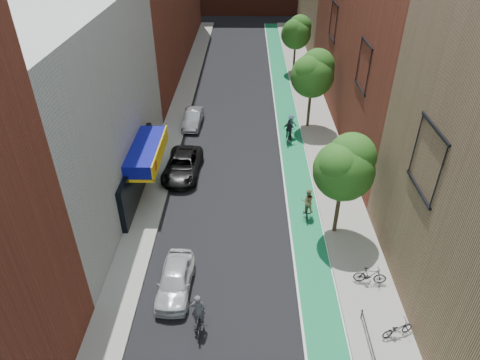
{
  "coord_description": "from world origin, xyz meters",
  "views": [
    {
      "loc": [
        0.29,
        -9.69,
        16.85
      ],
      "look_at": [
        -0.09,
        13.3,
        1.5
      ],
      "focal_mm": 32.0,
      "sensor_mm": 36.0,
      "label": 1
    }
  ],
  "objects_px": {
    "parked_car_white": "(175,280)",
    "cyclist_lane_near": "(307,205)",
    "parked_car_black": "(183,165)",
    "parked_car_silver": "(193,119)",
    "cyclist_lane_far": "(290,127)",
    "cyclist_lane_mid": "(289,134)",
    "cyclist_lead": "(199,318)"
  },
  "relations": [
    {
      "from": "cyclist_lead",
      "to": "cyclist_lane_mid",
      "type": "height_order",
      "value": "cyclist_lead"
    },
    {
      "from": "parked_car_silver",
      "to": "cyclist_lane_mid",
      "type": "relative_size",
      "value": 2.07
    },
    {
      "from": "cyclist_lane_mid",
      "to": "cyclist_lane_far",
      "type": "bearing_deg",
      "value": -93.65
    },
    {
      "from": "parked_car_white",
      "to": "parked_car_black",
      "type": "height_order",
      "value": "parked_car_black"
    },
    {
      "from": "parked_car_white",
      "to": "cyclist_lane_mid",
      "type": "bearing_deg",
      "value": 67.45
    },
    {
      "from": "cyclist_lead",
      "to": "parked_car_silver",
      "type": "bearing_deg",
      "value": -87.93
    },
    {
      "from": "cyclist_lane_far",
      "to": "parked_car_black",
      "type": "bearing_deg",
      "value": 36.37
    },
    {
      "from": "cyclist_lane_near",
      "to": "cyclist_lane_mid",
      "type": "distance_m",
      "value": 9.71
    },
    {
      "from": "cyclist_lane_near",
      "to": "cyclist_lane_mid",
      "type": "relative_size",
      "value": 1.02
    },
    {
      "from": "parked_car_black",
      "to": "cyclist_lane_far",
      "type": "relative_size",
      "value": 2.7
    },
    {
      "from": "cyclist_lane_near",
      "to": "cyclist_lane_mid",
      "type": "bearing_deg",
      "value": -84.44
    },
    {
      "from": "parked_car_white",
      "to": "cyclist_lane_far",
      "type": "distance_m",
      "value": 18.34
    },
    {
      "from": "cyclist_lane_near",
      "to": "cyclist_lane_far",
      "type": "height_order",
      "value": "cyclist_lane_near"
    },
    {
      "from": "parked_car_black",
      "to": "cyclist_lane_near",
      "type": "bearing_deg",
      "value": -26.64
    },
    {
      "from": "parked_car_black",
      "to": "parked_car_silver",
      "type": "xyz_separation_m",
      "value": [
        -0.12,
        7.83,
        -0.05
      ]
    },
    {
      "from": "parked_car_silver",
      "to": "cyclist_lane_far",
      "type": "distance_m",
      "value": 8.55
    },
    {
      "from": "cyclist_lead",
      "to": "parked_car_white",
      "type": "bearing_deg",
      "value": -63.67
    },
    {
      "from": "parked_car_black",
      "to": "cyclist_lane_mid",
      "type": "relative_size",
      "value": 2.64
    },
    {
      "from": "parked_car_black",
      "to": "parked_car_white",
      "type": "bearing_deg",
      "value": -81.5
    },
    {
      "from": "parked_car_white",
      "to": "cyclist_lane_mid",
      "type": "height_order",
      "value": "cyclist_lane_mid"
    },
    {
      "from": "parked_car_silver",
      "to": "cyclist_lane_far",
      "type": "relative_size",
      "value": 2.11
    },
    {
      "from": "cyclist_lane_near",
      "to": "parked_car_black",
      "type": "bearing_deg",
      "value": -26.42
    },
    {
      "from": "parked_car_white",
      "to": "cyclist_lane_near",
      "type": "distance_m",
      "value": 9.57
    },
    {
      "from": "parked_car_silver",
      "to": "cyclist_lane_far",
      "type": "bearing_deg",
      "value": -10.4
    },
    {
      "from": "parked_car_black",
      "to": "cyclist_lead",
      "type": "distance_m",
      "value": 13.48
    },
    {
      "from": "parked_car_silver",
      "to": "parked_car_black",
      "type": "bearing_deg",
      "value": -86.77
    },
    {
      "from": "cyclist_lane_far",
      "to": "parked_car_white",
      "type": "bearing_deg",
      "value": 67.46
    },
    {
      "from": "parked_car_white",
      "to": "parked_car_black",
      "type": "distance_m",
      "value": 10.98
    },
    {
      "from": "parked_car_white",
      "to": "cyclist_lane_near",
      "type": "xyz_separation_m",
      "value": [
        7.33,
        6.16,
        0.15
      ]
    },
    {
      "from": "parked_car_silver",
      "to": "cyclist_lane_near",
      "type": "relative_size",
      "value": 2.03
    },
    {
      "from": "parked_car_silver",
      "to": "cyclist_lane_far",
      "type": "height_order",
      "value": "cyclist_lane_far"
    },
    {
      "from": "parked_car_white",
      "to": "cyclist_lane_far",
      "type": "xyz_separation_m",
      "value": [
        7.17,
        16.88,
        0.13
      ]
    }
  ]
}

